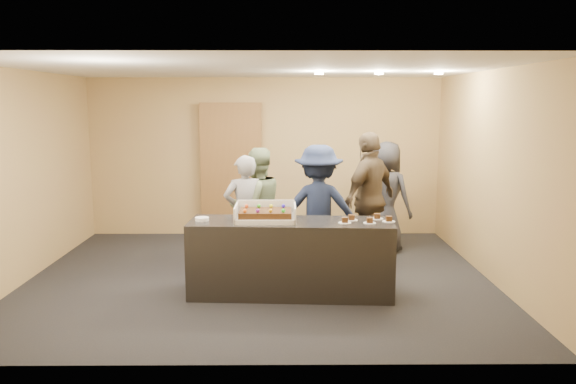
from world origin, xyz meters
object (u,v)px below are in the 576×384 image
object	(u,v)px
sheet_cake	(265,213)
storage_cabinet	(231,170)
person_brown_extra	(370,198)
serving_counter	(291,258)
plate_stack	(202,219)
person_server_grey	(245,213)
person_navy_man	(318,209)
person_sage_man	(257,207)
cake_box	(266,217)
person_dark_suit	(385,196)

from	to	relation	value
sheet_cake	storage_cabinet	bearing A→B (deg)	102.52
person_brown_extra	serving_counter	bearing A→B (deg)	1.65
plate_stack	person_server_grey	size ratio (longest dim) A/B	0.10
plate_stack	storage_cabinet	bearing A→B (deg)	88.61
serving_counter	person_navy_man	bearing A→B (deg)	70.70
storage_cabinet	plate_stack	bearing A→B (deg)	-91.39
serving_counter	person_sage_man	bearing A→B (deg)	112.84
person_server_grey	storage_cabinet	bearing A→B (deg)	-98.99
cake_box	person_server_grey	bearing A→B (deg)	107.60
sheet_cake	person_dark_suit	world-z (taller)	person_dark_suit
serving_counter	person_dark_suit	bearing A→B (deg)	57.20
sheet_cake	person_navy_man	world-z (taller)	person_navy_man
storage_cabinet	person_server_grey	world-z (taller)	storage_cabinet
serving_counter	person_dark_suit	xyz separation A→B (m)	(1.48, 2.04, 0.40)
cake_box	plate_stack	size ratio (longest dim) A/B	4.37
serving_counter	person_navy_man	xyz separation A→B (m)	(0.38, 0.93, 0.42)
sheet_cake	person_brown_extra	bearing A→B (deg)	42.57
person_sage_man	person_dark_suit	size ratio (longest dim) A/B	0.98
person_navy_man	person_dark_suit	distance (m)	1.57
sheet_cake	person_navy_man	size ratio (longest dim) A/B	0.35
cake_box	person_server_grey	xyz separation A→B (m)	(-0.32, 1.01, -0.16)
cake_box	person_server_grey	world-z (taller)	person_server_grey
plate_stack	person_sage_man	world-z (taller)	person_sage_man
serving_counter	person_sage_man	xyz separation A→B (m)	(-0.46, 1.30, 0.38)
sheet_cake	person_brown_extra	world-z (taller)	person_brown_extra
serving_counter	plate_stack	world-z (taller)	plate_stack
sheet_cake	plate_stack	size ratio (longest dim) A/B	3.73
serving_counter	person_sage_man	size ratio (longest dim) A/B	1.44
person_navy_man	person_brown_extra	xyz separation A→B (m)	(0.75, 0.39, 0.08)
sheet_cake	plate_stack	distance (m)	0.76
person_dark_suit	sheet_cake	bearing A→B (deg)	87.19
person_server_grey	person_navy_man	world-z (taller)	person_navy_man
serving_counter	person_dark_suit	size ratio (longest dim) A/B	1.41
storage_cabinet	cake_box	bearing A→B (deg)	-77.37
person_navy_man	plate_stack	bearing A→B (deg)	33.52
storage_cabinet	person_dark_suit	world-z (taller)	storage_cabinet
serving_counter	sheet_cake	xyz separation A→B (m)	(-0.30, 0.00, 0.55)
person_dark_suit	person_sage_man	bearing A→B (deg)	59.35
cake_box	person_sage_man	size ratio (longest dim) A/B	0.43
serving_counter	storage_cabinet	xyz separation A→B (m)	(-0.98, 3.06, 0.69)
cake_box	person_navy_man	xyz separation A→B (m)	(0.68, 0.90, -0.08)
plate_stack	person_server_grey	world-z (taller)	person_server_grey
storage_cabinet	person_sage_man	size ratio (longest dim) A/B	1.37
serving_counter	person_dark_suit	world-z (taller)	person_dark_suit
person_server_grey	person_brown_extra	world-z (taller)	person_brown_extra
person_server_grey	serving_counter	bearing A→B (deg)	101.81
cake_box	person_dark_suit	distance (m)	2.70
cake_box	person_dark_suit	xyz separation A→B (m)	(1.78, 2.02, -0.10)
sheet_cake	person_dark_suit	bearing A→B (deg)	48.87
person_server_grey	person_sage_man	bearing A→B (deg)	-140.80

